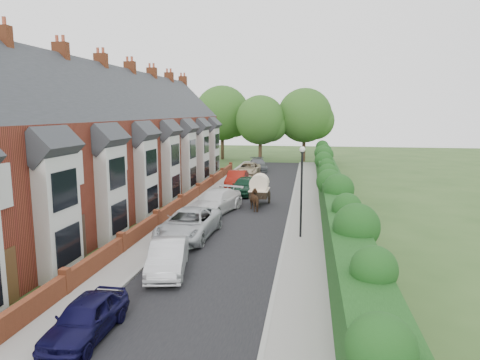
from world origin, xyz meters
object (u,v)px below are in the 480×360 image
object	(u,v)px
car_silver_a	(168,257)
car_grey	(258,165)
car_navy	(86,318)
car_white	(216,201)
horse_cart	(259,187)
lamppost	(302,181)
horse	(256,200)
car_green	(245,186)
car_beige	(248,169)
car_red	(237,179)
car_silver_b	(189,224)

from	to	relation	value
car_silver_a	car_grey	world-z (taller)	car_grey
car_silver_a	car_navy	bearing A→B (deg)	-109.54
car_white	horse_cart	xyz separation A→B (m)	(2.73, 3.02, 0.56)
lamppost	horse	bearing A→B (deg)	116.97
car_silver_a	horse	size ratio (longest dim) A/B	2.40
car_green	car_beige	world-z (taller)	car_green
lamppost	horse	xyz separation A→B (m)	(-3.29, 6.47, -2.54)
car_green	car_red	xyz separation A→B (m)	(-1.26, 3.47, 0.00)
car_navy	horse	world-z (taller)	horse
car_green	horse_cart	xyz separation A→B (m)	(1.71, -3.79, 0.58)
car_navy	car_silver_b	distance (m)	10.90
car_red	car_white	bearing A→B (deg)	-89.65
car_beige	car_grey	xyz separation A→B (m)	(0.58, 3.89, 0.03)
car_white	car_green	bearing A→B (deg)	96.39
car_green	horse_cart	distance (m)	4.20
car_red	car_grey	size ratio (longest dim) A/B	0.94
car_white	car_green	distance (m)	6.89
car_grey	car_white	bearing A→B (deg)	-100.44
car_red	horse	xyz separation A→B (m)	(2.97, -9.20, -0.02)
car_grey	car_silver_b	bearing A→B (deg)	-100.59
lamppost	car_red	bearing A→B (deg)	111.79
lamppost	horse	size ratio (longest dim) A/B	2.87
car_silver_b	car_green	distance (m)	13.06
lamppost	car_beige	bearing A→B (deg)	104.99
car_white	lamppost	bearing A→B (deg)	-26.90
car_beige	horse_cart	bearing A→B (deg)	-77.50
car_silver_b	horse_cart	size ratio (longest dim) A/B	1.75
car_navy	car_red	bearing A→B (deg)	89.71
car_silver_a	car_silver_b	distance (m)	5.24
car_silver_a	horse	distance (m)	12.70
lamppost	car_navy	xyz separation A→B (m)	(-6.40, -11.70, -2.66)
car_navy	car_grey	size ratio (longest dim) A/B	0.75
car_white	car_grey	xyz separation A→B (m)	(0.33, 21.90, -0.06)
horse	horse_cart	xyz separation A→B (m)	(0.00, 1.94, 0.60)
car_beige	car_grey	size ratio (longest dim) A/B	1.00
car_grey	horse	size ratio (longest dim) A/B	2.80
car_grey	horse_cart	world-z (taller)	horse_cart
car_green	horse	world-z (taller)	car_green
car_green	horse	size ratio (longest dim) A/B	2.53
car_silver_b	car_green	xyz separation A→B (m)	(1.19, 13.00, -0.02)
car_navy	car_grey	bearing A→B (deg)	88.95
car_navy	car_silver_b	world-z (taller)	car_silver_b
car_navy	car_green	bearing A→B (deg)	86.64
lamppost	car_red	size ratio (longest dim) A/B	1.09
car_green	car_red	distance (m)	3.69
car_silver_b	car_red	world-z (taller)	car_silver_b
car_white	horse	distance (m)	2.94
car_green	horse_cart	world-z (taller)	horse_cart
car_red	car_beige	world-z (taller)	car_red
car_silver_a	car_beige	world-z (taller)	car_silver_a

